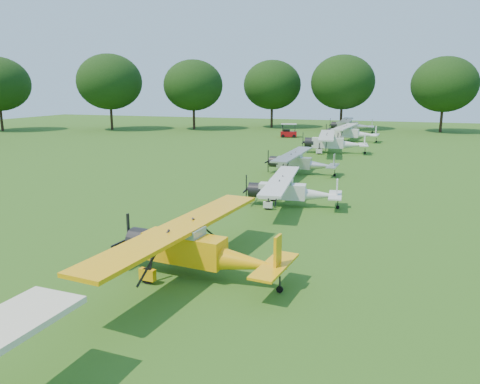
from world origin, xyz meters
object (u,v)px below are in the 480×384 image
at_px(aircraft_2, 196,246).
at_px(golf_cart, 288,133).
at_px(aircraft_3, 290,189).
at_px(aircraft_6, 350,132).
at_px(aircraft_4, 299,161).
at_px(aircraft_5, 333,141).
at_px(aircraft_7, 350,124).

bearing_deg(aircraft_2, golf_cart, 105.09).
height_order(aircraft_3, aircraft_6, aircraft_6).
bearing_deg(aircraft_3, aircraft_4, 92.50).
height_order(aircraft_4, golf_cart, golf_cart).
bearing_deg(aircraft_5, aircraft_7, 84.37).
bearing_deg(aircraft_6, aircraft_7, 100.25).
bearing_deg(aircraft_7, aircraft_4, -92.31).
height_order(aircraft_4, aircraft_6, aircraft_6).
relative_size(aircraft_6, golf_cart, 4.50).
bearing_deg(aircraft_5, aircraft_3, -95.27).
xyz_separation_m(aircraft_4, aircraft_7, (0.29, 40.40, 0.20)).
xyz_separation_m(aircraft_3, aircraft_4, (-1.67, 11.25, 0.02)).
relative_size(aircraft_4, aircraft_7, 0.85).
relative_size(aircraft_3, aircraft_5, 0.83).
bearing_deg(aircraft_2, aircraft_4, 97.76).
distance_m(aircraft_3, golf_cart, 41.72).
relative_size(aircraft_2, aircraft_4, 1.16).
bearing_deg(aircraft_6, aircraft_2, -86.22).
xyz_separation_m(aircraft_2, aircraft_5, (0.23, 37.59, 0.04)).
height_order(aircraft_4, aircraft_5, aircraft_5).
relative_size(aircraft_3, aircraft_4, 0.99).
relative_size(aircraft_2, aircraft_7, 0.98).
bearing_deg(aircraft_3, aircraft_5, 85.79).
distance_m(aircraft_2, golf_cart, 53.50).
bearing_deg(aircraft_4, aircraft_3, -79.87).
relative_size(aircraft_4, golf_cart, 3.80).
relative_size(aircraft_3, golf_cart, 3.76).
xyz_separation_m(aircraft_3, aircraft_5, (-0.76, 25.40, 0.23)).
height_order(aircraft_6, golf_cart, aircraft_6).
distance_m(aircraft_3, aircraft_4, 11.37).
bearing_deg(aircraft_5, aircraft_6, 79.93).
distance_m(aircraft_2, aircraft_7, 63.83).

